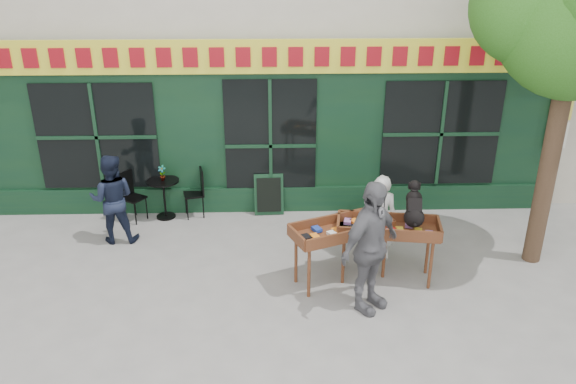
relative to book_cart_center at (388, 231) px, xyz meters
name	(u,v)px	position (x,y,z in m)	size (l,w,h in m)	color
ground	(272,273)	(-1.76, 0.20, -0.82)	(80.00, 80.00, 0.00)	slate
book_cart_center	(388,231)	(0.00, 0.00, 0.00)	(1.58, 0.84, 0.99)	brown
dog	(415,203)	(0.35, -0.05, 0.47)	(0.34, 0.60, 0.60)	black
woman	(380,217)	(0.00, 0.65, -0.09)	(0.54, 0.35, 1.47)	white
book_cart_right	(341,232)	(-0.71, -0.03, 0.00)	(1.62, 1.16, 0.99)	brown
man_right	(370,248)	(-0.41, -0.78, 0.15)	(1.13, 0.47, 1.94)	#58585D
bistro_table	(164,191)	(-3.78, 2.28, -0.28)	(0.60, 0.60, 0.76)	black
bistro_chair_left	(130,192)	(-4.41, 2.23, -0.26)	(0.50, 0.50, 0.95)	black
bistro_chair_right	(198,189)	(-3.15, 2.35, -0.26)	(0.44, 0.43, 0.95)	black
potted_plant	(162,173)	(-3.78, 2.28, 0.09)	(0.15, 0.10, 0.29)	gray
man_left	(112,199)	(-4.48, 1.38, -0.03)	(0.77, 0.60, 1.59)	black
chalkboard	(269,195)	(-1.81, 2.39, -0.42)	(0.57, 0.22, 0.79)	black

